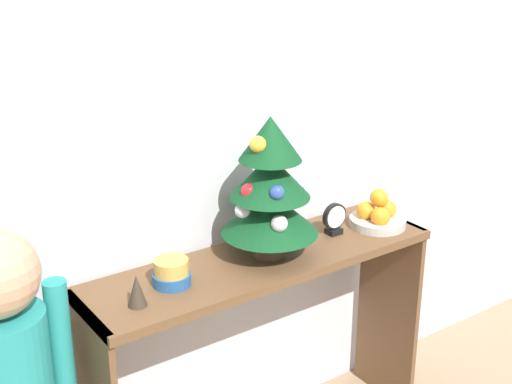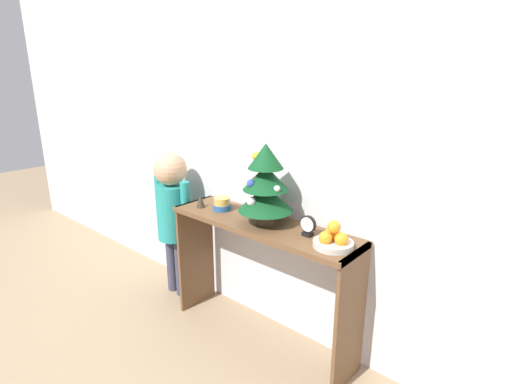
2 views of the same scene
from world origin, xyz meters
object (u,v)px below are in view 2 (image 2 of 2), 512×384
Objects in this scene: singing_bowl at (222,204)px; desk_clock at (308,226)px; mini_tree at (265,184)px; fruit_bowl at (333,239)px; figurine at (200,200)px; child_figure at (173,207)px.

singing_bowl is 0.64m from desk_clock.
mini_tree reaches higher than singing_bowl.
fruit_bowl reaches higher than figurine.
child_figure is at bearing -179.08° from singing_bowl.
fruit_bowl is at bearing -11.30° from desk_clock.
singing_bowl is 0.52m from child_figure.
mini_tree is 0.34m from desk_clock.
mini_tree is at bearing 5.80° from figurine.
mini_tree is 0.43× the size of child_figure.
mini_tree is at bearing 0.20° from child_figure.
child_figure is (-1.14, -0.01, -0.14)m from desk_clock.
singing_bowl is (-0.81, 0.03, -0.00)m from fruit_bowl.
desk_clock is at bearing 2.03° from mini_tree.
mini_tree is 4.13× the size of desk_clock.
mini_tree is 0.91m from child_figure.
child_figure reaches higher than desk_clock.
fruit_bowl is 1.75× the size of singing_bowl.
desk_clock is 1.18× the size of figurine.
child_figure is at bearing -179.35° from desk_clock.
desk_clock is 0.78m from figurine.
child_figure reaches higher than fruit_bowl.
fruit_bowl is at bearing -3.07° from mini_tree.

